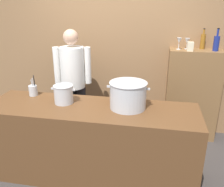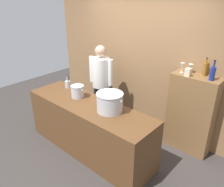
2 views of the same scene
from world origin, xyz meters
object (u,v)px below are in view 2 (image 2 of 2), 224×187
at_px(wine_bottle_cobalt, 213,73).
at_px(spice_tin_cream, 188,72).
at_px(chef, 101,80).
at_px(stockpot_large, 110,102).
at_px(stockpot_small, 77,91).
at_px(wine_glass_tall, 191,67).
at_px(wine_bottle_amber, 205,69).
at_px(wine_glass_wide, 182,66).
at_px(utensil_crock, 68,84).

xyz_separation_m(wine_bottle_cobalt, spice_tin_cream, (-0.35, -0.06, -0.05)).
distance_m(chef, stockpot_large, 1.15).
xyz_separation_m(stockpot_large, wine_bottle_cobalt, (1.07, 1.08, 0.43)).
relative_size(stockpot_small, wine_bottle_cobalt, 0.94).
height_order(wine_glass_tall, spice_tin_cream, wine_glass_tall).
height_order(stockpot_small, wine_bottle_amber, wine_bottle_amber).
xyz_separation_m(wine_glass_wide, wine_glass_tall, (0.12, 0.05, -0.01)).
relative_size(utensil_crock, spice_tin_cream, 2.17).
bearing_deg(wine_bottle_cobalt, wine_bottle_amber, 141.53).
bearing_deg(spice_tin_cream, wine_glass_wide, 148.13).
xyz_separation_m(utensil_crock, wine_bottle_cobalt, (2.28, 0.93, 0.51)).
xyz_separation_m(chef, wine_bottle_cobalt, (1.96, 0.35, 0.51)).
distance_m(chef, wine_bottle_cobalt, 2.05).
bearing_deg(wine_bottle_cobalt, chef, -169.73).
xyz_separation_m(stockpot_small, wine_bottle_amber, (1.66, 1.21, 0.47)).
distance_m(stockpot_large, spice_tin_cream, 1.31).
relative_size(chef, stockpot_small, 5.74).
bearing_deg(wine_glass_tall, wine_bottle_amber, 11.00).
bearing_deg(stockpot_small, wine_glass_wide, 40.14).
distance_m(stockpot_small, spice_tin_cream, 1.84).
bearing_deg(spice_tin_cream, wine_glass_tall, 101.93).
height_order(stockpot_small, utensil_crock, utensil_crock).
xyz_separation_m(utensil_crock, wine_bottle_amber, (2.12, 1.06, 0.51)).
bearing_deg(wine_glass_tall, stockpot_large, -120.74).
height_order(wine_bottle_amber, wine_glass_wide, wine_bottle_amber).
xyz_separation_m(stockpot_large, spice_tin_cream, (0.72, 1.02, 0.38)).
height_order(stockpot_small, wine_glass_tall, wine_glass_tall).
bearing_deg(stockpot_large, wine_bottle_amber, 52.97).
xyz_separation_m(wine_glass_tall, spice_tin_cream, (0.03, -0.14, -0.05)).
bearing_deg(stockpot_large, wine_glass_wide, 62.59).
distance_m(chef, utensil_crock, 0.66).
relative_size(stockpot_large, wine_glass_tall, 3.06).
xyz_separation_m(wine_glass_wide, spice_tin_cream, (0.15, -0.09, -0.05)).
relative_size(wine_glass_tall, spice_tin_cream, 1.24).
bearing_deg(wine_bottle_cobalt, stockpot_large, -134.66).
height_order(utensil_crock, wine_glass_tall, wine_glass_tall).
bearing_deg(chef, stockpot_large, 130.57).
height_order(utensil_crock, wine_bottle_amber, wine_bottle_amber).
xyz_separation_m(stockpot_large, wine_bottle_amber, (0.91, 1.21, 0.43)).
xyz_separation_m(stockpot_small, utensil_crock, (-0.46, 0.15, -0.04)).
height_order(stockpot_large, wine_bottle_amber, wine_bottle_amber).
xyz_separation_m(wine_bottle_cobalt, wine_glass_wide, (-0.49, 0.03, 0.00)).
height_order(wine_bottle_amber, spice_tin_cream, wine_bottle_amber).
distance_m(chef, stockpot_small, 0.75).
distance_m(wine_bottle_amber, wine_glass_wide, 0.35).
height_order(utensil_crock, wine_glass_wide, wine_glass_wide).
xyz_separation_m(chef, spice_tin_cream, (1.61, 0.29, 0.46)).
bearing_deg(wine_glass_tall, wine_bottle_cobalt, -12.49).
height_order(chef, stockpot_large, chef).
bearing_deg(wine_glass_wide, stockpot_large, -117.41).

